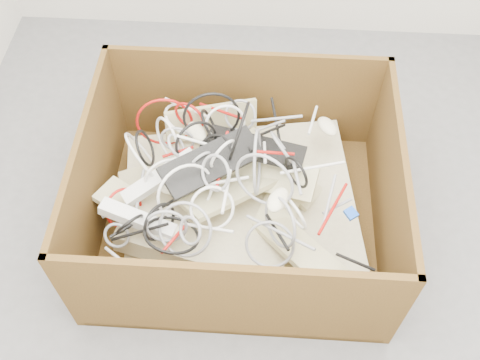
# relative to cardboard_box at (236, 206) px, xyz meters

# --- Properties ---
(ground) EXTENTS (3.00, 3.00, 0.00)m
(ground) POSITION_rel_cardboard_box_xyz_m (0.15, -0.16, -0.14)
(ground) COLOR #555558
(ground) RESTS_ON ground
(room_shell) EXTENTS (3.04, 3.04, 2.50)m
(room_shell) POSITION_rel_cardboard_box_xyz_m (0.15, -0.16, 1.11)
(room_shell) COLOR beige
(room_shell) RESTS_ON ground
(cardboard_box) EXTENTS (1.22, 1.01, 0.56)m
(cardboard_box) POSITION_rel_cardboard_box_xyz_m (0.00, 0.00, 0.00)
(cardboard_box) COLOR #37260D
(cardboard_box) RESTS_ON ground
(keyboard_pile) EXTENTS (1.01, 0.86, 0.36)m
(keyboard_pile) POSITION_rel_cardboard_box_xyz_m (-0.01, 0.03, 0.13)
(keyboard_pile) COLOR #C0BB87
(keyboard_pile) RESTS_ON cardboard_box
(mice_scatter) EXTENTS (0.73, 0.66, 0.18)m
(mice_scatter) POSITION_rel_cardboard_box_xyz_m (-0.02, 0.00, 0.22)
(mice_scatter) COLOR beige
(mice_scatter) RESTS_ON keyboard_pile
(power_strip_left) EXTENTS (0.30, 0.24, 0.13)m
(power_strip_left) POSITION_rel_cardboard_box_xyz_m (-0.29, -0.03, 0.22)
(power_strip_left) COLOR silver
(power_strip_left) RESTS_ON keyboard_pile
(power_strip_right) EXTENTS (0.30, 0.13, 0.10)m
(power_strip_right) POSITION_rel_cardboard_box_xyz_m (-0.35, -0.22, 0.21)
(power_strip_right) COLOR silver
(power_strip_right) RESTS_ON keyboard_pile
(vga_plug) EXTENTS (0.06, 0.06, 0.03)m
(vga_plug) POSITION_rel_cardboard_box_xyz_m (0.45, -0.13, 0.20)
(vga_plug) COLOR #0C40BE
(vga_plug) RESTS_ON keyboard_pile
(cable_tangle) EXTENTS (1.04, 0.82, 0.48)m
(cable_tangle) POSITION_rel_cardboard_box_xyz_m (-0.11, -0.00, 0.26)
(cable_tangle) COLOR silver
(cable_tangle) RESTS_ON keyboard_pile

